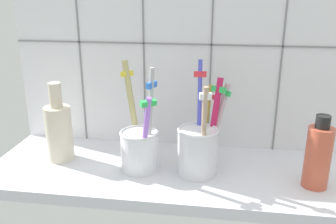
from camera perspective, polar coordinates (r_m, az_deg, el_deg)
counter_slab at (r=65.82cm, az=0.10°, el=-9.60°), size 64.00×22.00×2.00cm
tile_wall_back at (r=70.43cm, az=1.54°, el=10.81°), size 64.00×2.20×45.00cm
toothbrush_cup_left at (r=63.72cm, az=-4.48°, el=-5.21°), size 8.27×11.58×18.46cm
toothbrush_cup_right at (r=62.35cm, az=4.90°, el=-5.32°), size 8.87×10.17×18.96cm
ceramic_vase at (r=69.47cm, az=-16.69°, el=-2.76°), size 4.80×4.80×14.63cm
soap_bottle at (r=62.34cm, az=22.42°, el=-6.32°), size 4.03×4.03×12.05cm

